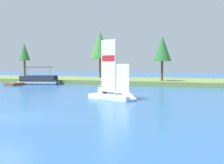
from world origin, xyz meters
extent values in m
plane|color=#2D609E|center=(0.00, 0.00, 0.00)|extent=(200.00, 200.00, 0.00)
cube|color=olive|center=(0.00, 30.83, 0.32)|extent=(80.00, 12.97, 0.64)
cylinder|color=brown|center=(-25.72, 35.31, 2.23)|extent=(0.41, 0.41, 3.19)
cone|color=#286B2D|center=(-25.72, 35.31, 5.53)|extent=(2.30, 2.30, 3.41)
cylinder|color=brown|center=(-8.26, 33.20, 2.31)|extent=(0.33, 0.33, 3.35)
cone|color=#387F33|center=(-8.26, 33.20, 6.38)|extent=(3.56, 3.56, 4.79)
cylinder|color=brown|center=(3.65, 26.94, 2.02)|extent=(0.33, 0.33, 2.75)
cone|color=#286B2D|center=(3.65, 26.94, 5.15)|extent=(2.52, 2.52, 3.51)
cube|color=brown|center=(-15.64, 21.67, 0.19)|extent=(1.53, 6.36, 0.37)
cube|color=white|center=(2.51, 9.50, 0.19)|extent=(4.29, 2.75, 0.39)
cone|color=white|center=(4.40, 8.82, 0.19)|extent=(1.40, 1.59, 1.33)
cylinder|color=#B7B7BC|center=(2.88, 9.37, 2.92)|extent=(0.08, 0.08, 5.07)
cube|color=white|center=(2.17, 9.62, 2.78)|extent=(1.44, 0.55, 4.28)
cube|color=red|center=(2.17, 9.62, 3.37)|extent=(1.30, 0.50, 0.51)
cube|color=white|center=(3.58, 9.12, 1.75)|extent=(1.20, 0.46, 2.32)
cylinder|color=#B7B7BC|center=(2.17, 9.62, 0.61)|extent=(1.45, 0.57, 0.06)
cube|color=silver|center=(1.43, 9.55, 0.67)|extent=(0.33, 0.28, 0.56)
sphere|color=tan|center=(1.43, 9.55, 1.06)|extent=(0.20, 0.20, 0.20)
cube|color=#26262D|center=(1.62, 10.17, 0.64)|extent=(0.33, 0.28, 0.50)
sphere|color=tan|center=(1.62, 10.17, 1.00)|extent=(0.20, 0.20, 0.20)
cylinder|color=#B2B2B7|center=(-13.57, 23.02, 0.30)|extent=(5.50, 1.95, 0.60)
cylinder|color=#B2B2B7|center=(-13.21, 21.60, 0.30)|extent=(5.50, 1.95, 0.60)
cube|color=#2D333D|center=(-13.39, 22.31, 0.65)|extent=(5.65, 3.32, 0.10)
cube|color=#2D333D|center=(-13.63, 23.23, 1.00)|extent=(4.94, 1.36, 0.60)
cube|color=#2D333D|center=(-13.16, 21.40, 1.00)|extent=(4.94, 1.36, 0.60)
cylinder|color=#B2B2B7|center=(-11.79, 22.72, 1.60)|extent=(0.06, 0.06, 1.81)
cylinder|color=#B2B2B7|center=(-15.00, 21.90, 1.60)|extent=(0.06, 0.06, 1.81)
cube|color=#1E234C|center=(-13.39, 22.31, 2.55)|extent=(4.10, 2.73, 0.08)
camera|label=1|loc=(10.32, -12.02, 2.79)|focal=44.77mm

